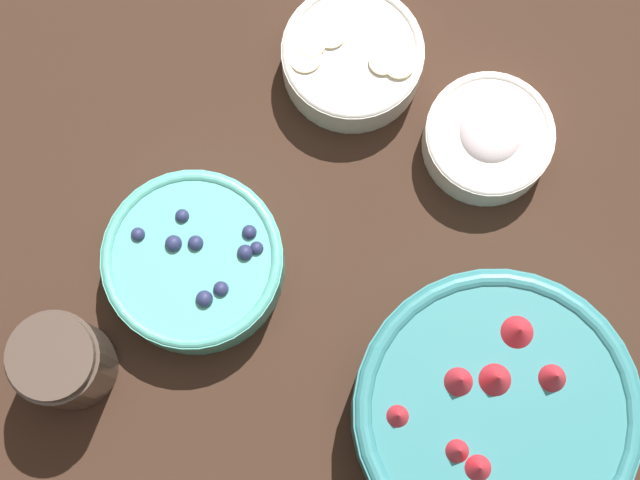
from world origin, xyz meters
The scene contains 6 objects.
ground_plane centered at (0.00, 0.00, 0.00)m, with size 4.00×4.00×0.00m, color #382319.
bowl_strawberries centered at (-0.13, -0.15, 0.04)m, with size 0.25×0.25×0.10m.
bowl_blueberries centered at (-0.14, 0.15, 0.03)m, with size 0.16×0.16×0.06m.
bowl_bananas centered at (0.11, 0.12, 0.03)m, with size 0.14×0.14×0.05m.
bowl_cream centered at (0.10, -0.03, 0.03)m, with size 0.12×0.12×0.05m.
jar_chocolate centered at (-0.27, 0.21, 0.04)m, with size 0.08×0.08×0.10m.
Camera 1 is at (-0.24, -0.03, 0.99)m, focal length 60.00 mm.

